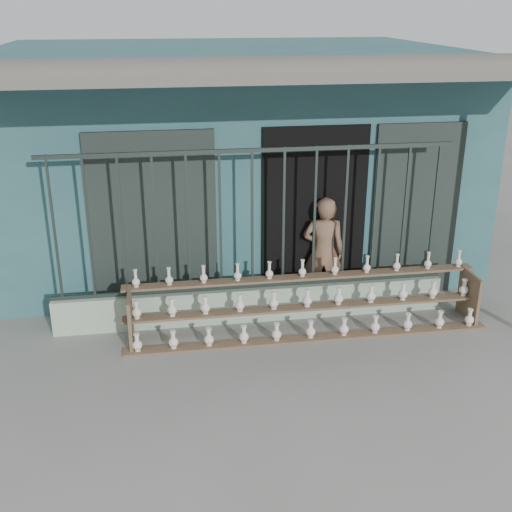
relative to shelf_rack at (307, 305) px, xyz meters
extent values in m
plane|color=slate|center=(-0.62, -0.89, -0.36)|extent=(60.00, 60.00, 0.00)
cube|color=#2A5559|center=(-0.62, 3.41, 1.24)|extent=(7.00, 5.00, 3.20)
cube|color=black|center=(0.28, 0.93, 0.84)|extent=(1.40, 0.12, 2.40)
cube|color=black|center=(-1.82, 0.89, 0.84)|extent=(1.60, 0.08, 2.40)
cube|color=black|center=(1.68, 0.89, 0.84)|extent=(1.20, 0.08, 2.40)
cube|color=#59544C|center=(-0.62, 0.31, 2.79)|extent=(7.40, 2.00, 0.12)
cube|color=#9AB49B|center=(-0.62, 0.41, -0.13)|extent=(5.00, 0.20, 0.45)
cube|color=#283330|center=(-2.97, 0.41, 0.99)|extent=(0.03, 0.03, 1.80)
cube|color=#283330|center=(-2.57, 0.41, 0.99)|extent=(0.03, 0.03, 1.80)
cube|color=#283330|center=(-2.18, 0.41, 0.99)|extent=(0.03, 0.03, 1.80)
cube|color=#283330|center=(-1.79, 0.41, 0.99)|extent=(0.03, 0.03, 1.80)
cube|color=#283330|center=(-1.40, 0.41, 0.99)|extent=(0.03, 0.03, 1.80)
cube|color=#283330|center=(-1.01, 0.41, 0.99)|extent=(0.03, 0.03, 1.80)
cube|color=#283330|center=(-0.62, 0.41, 0.99)|extent=(0.03, 0.03, 1.80)
cube|color=#283330|center=(-0.22, 0.41, 0.99)|extent=(0.03, 0.03, 1.80)
cube|color=#283330|center=(0.17, 0.41, 0.99)|extent=(0.03, 0.03, 1.80)
cube|color=#283330|center=(0.56, 0.41, 0.99)|extent=(0.03, 0.03, 1.80)
cube|color=#283330|center=(0.95, 0.41, 0.99)|extent=(0.03, 0.03, 1.80)
cube|color=#283330|center=(1.34, 0.41, 0.99)|extent=(0.03, 0.03, 1.80)
cube|color=#283330|center=(1.73, 0.41, 0.99)|extent=(0.03, 0.03, 1.80)
cube|color=#283330|center=(-0.62, 0.41, 1.86)|extent=(5.00, 0.04, 0.05)
cube|color=#283330|center=(-0.62, 0.41, 0.12)|extent=(5.00, 0.04, 0.05)
cube|color=brown|center=(0.00, -0.24, -0.34)|extent=(4.50, 0.18, 0.03)
cube|color=brown|center=(0.00, 0.01, -0.04)|extent=(4.50, 0.18, 0.03)
cube|color=brown|center=(0.00, 0.26, 0.26)|extent=(4.50, 0.18, 0.03)
cube|color=brown|center=(-2.15, 0.01, -0.04)|extent=(0.04, 0.55, 0.64)
cube|color=brown|center=(2.15, 0.01, -0.04)|extent=(0.04, 0.55, 0.64)
imported|color=brown|center=(0.39, 0.72, 0.40)|extent=(0.62, 0.48, 1.52)
camera|label=1|loc=(-1.73, -6.96, 3.48)|focal=45.00mm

